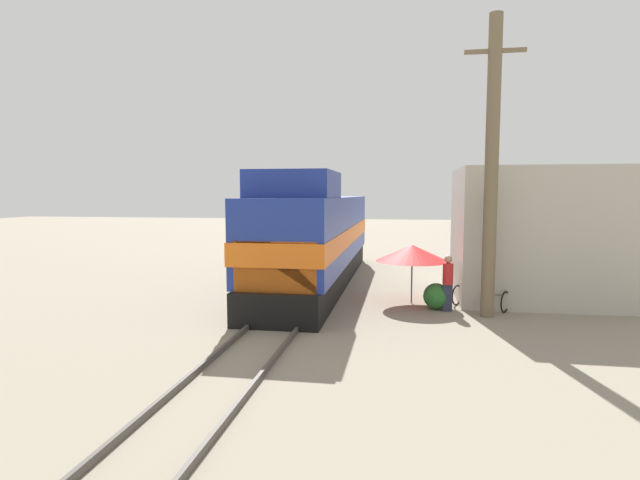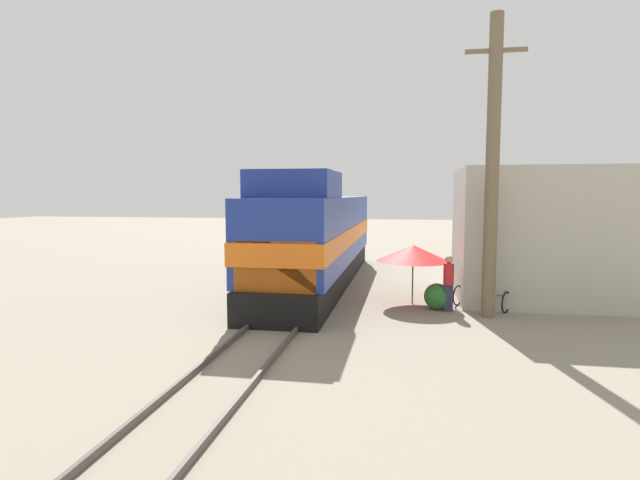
{
  "view_description": "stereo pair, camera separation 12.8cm",
  "coord_description": "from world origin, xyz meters",
  "px_view_note": "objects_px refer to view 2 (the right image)",
  "views": [
    {
      "loc": [
        3.59,
        -16.69,
        3.84
      ],
      "look_at": [
        1.2,
        -2.37,
        2.5
      ],
      "focal_mm": 28.0,
      "sensor_mm": 36.0,
      "label": 1
    },
    {
      "loc": [
        3.71,
        -16.67,
        3.84
      ],
      "look_at": [
        1.2,
        -2.37,
        2.5
      ],
      "focal_mm": 28.0,
      "sensor_mm": 36.0,
      "label": 2
    }
  ],
  "objects_px": {
    "locomotive": "(318,238)",
    "utility_pole": "(492,167)",
    "person_bystander": "(449,281)",
    "vendor_umbrella": "(413,253)",
    "bicycle": "(481,298)",
    "billboard_sign": "(518,230)"
  },
  "relations": [
    {
      "from": "locomotive",
      "to": "utility_pole",
      "type": "relative_size",
      "value": 1.67
    },
    {
      "from": "person_bystander",
      "to": "utility_pole",
      "type": "bearing_deg",
      "value": -26.1
    },
    {
      "from": "utility_pole",
      "to": "person_bystander",
      "type": "height_order",
      "value": "utility_pole"
    },
    {
      "from": "bicycle",
      "to": "utility_pole",
      "type": "bearing_deg",
      "value": 35.13
    },
    {
      "from": "vendor_umbrella",
      "to": "bicycle",
      "type": "bearing_deg",
      "value": -14.55
    },
    {
      "from": "bicycle",
      "to": "locomotive",
      "type": "bearing_deg",
      "value": -88.4
    },
    {
      "from": "vendor_umbrella",
      "to": "billboard_sign",
      "type": "height_order",
      "value": "billboard_sign"
    },
    {
      "from": "person_bystander",
      "to": "bicycle",
      "type": "bearing_deg",
      "value": 22.22
    },
    {
      "from": "billboard_sign",
      "to": "locomotive",
      "type": "bearing_deg",
      "value": 173.99
    },
    {
      "from": "utility_pole",
      "to": "bicycle",
      "type": "distance_m",
      "value": 4.42
    },
    {
      "from": "utility_pole",
      "to": "vendor_umbrella",
      "type": "relative_size",
      "value": 3.59
    },
    {
      "from": "bicycle",
      "to": "billboard_sign",
      "type": "bearing_deg",
      "value": 179.76
    },
    {
      "from": "vendor_umbrella",
      "to": "person_bystander",
      "type": "xyz_separation_m",
      "value": [
        1.15,
        -1.03,
        -0.77
      ]
    },
    {
      "from": "vendor_umbrella",
      "to": "billboard_sign",
      "type": "distance_m",
      "value": 4.48
    },
    {
      "from": "locomotive",
      "to": "billboard_sign",
      "type": "height_order",
      "value": "locomotive"
    },
    {
      "from": "locomotive",
      "to": "utility_pole",
      "type": "distance_m",
      "value": 8.17
    },
    {
      "from": "locomotive",
      "to": "bicycle",
      "type": "xyz_separation_m",
      "value": [
        6.17,
        -3.51,
        -1.63
      ]
    },
    {
      "from": "billboard_sign",
      "to": "person_bystander",
      "type": "relative_size",
      "value": 1.78
    },
    {
      "from": "utility_pole",
      "to": "person_bystander",
      "type": "xyz_separation_m",
      "value": [
        -1.17,
        0.57,
        -3.66
      ]
    },
    {
      "from": "utility_pole",
      "to": "billboard_sign",
      "type": "distance_m",
      "value": 4.58
    },
    {
      "from": "vendor_umbrella",
      "to": "person_bystander",
      "type": "relative_size",
      "value": 1.39
    },
    {
      "from": "locomotive",
      "to": "person_bystander",
      "type": "bearing_deg",
      "value": -38.0
    }
  ]
}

